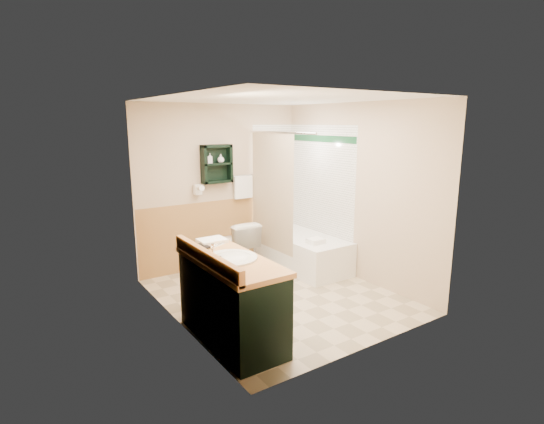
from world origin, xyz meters
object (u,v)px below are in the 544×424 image
Objects in this scene: hair_dryer at (198,190)px; toilet at (237,246)px; bathtub at (303,252)px; soap_bottle_a at (210,161)px; vanity at (232,300)px; soap_bottle_b at (221,159)px; wall_shelf at (217,164)px; vanity_book at (194,239)px.

toilet is at bearing -32.49° from hair_dryer.
soap_bottle_a is (-1.13, 0.72, 1.35)m from bathtub.
vanity is 2.34m from bathtub.
vanity is 0.89× the size of bathtub.
bathtub is 1.82m from soap_bottle_b.
soap_bottle_a is at bearing -8.81° from hair_dryer.
vanity reaches higher than bathtub.
soap_bottle_b is at bearing -66.61° from toilet.
soap_bottle_a is (-0.11, -0.01, 0.05)m from wall_shelf.
soap_bottle_b reaches higher than vanity.
hair_dryer is 0.16× the size of bathtub.
vanity is at bearing -145.54° from bathtub.
bathtub is 10.38× the size of soap_bottle_a.
vanity is at bearing 61.47° from toilet.
hair_dryer is (-0.30, 0.02, -0.35)m from wall_shelf.
bathtub is 12.28× the size of soap_bottle_b.
toilet reaches higher than bathtub.
bathtub is (1.03, -0.72, -1.31)m from wall_shelf.
soap_bottle_b is (1.12, 1.54, 0.66)m from vanity_book.
wall_shelf is 0.73× the size of toilet.
hair_dryer is 1.15× the size of vanity_book.
vanity_book is 2.02m from soap_bottle_b.
vanity_book is at bearing -126.07° from soap_bottle_b.
bathtub is 1.90m from soap_bottle_a.
vanity_book is at bearing -121.75° from soap_bottle_a.
hair_dryer is 0.18× the size of vanity.
soap_bottle_a is (-0.27, 0.27, 1.23)m from toilet.
hair_dryer is 0.32× the size of toilet.
wall_shelf is at bearing 49.56° from vanity_book.
hair_dryer is 1.66× the size of soap_bottle_a.
soap_bottle_b reaches higher than soap_bottle_a.
toilet is at bearing -58.75° from wall_shelf.
hair_dryer is 0.44m from soap_bottle_a.
bathtub is at bearing 15.61° from vanity_book.
bathtub is at bearing -29.35° from hair_dryer.
wall_shelf is 0.41× the size of vanity.
toilet is 6.14× the size of soap_bottle_b.
toilet is at bearing 152.43° from bathtub.
hair_dryer reaches higher than vanity.
hair_dryer is at bearing -30.08° from toilet.
wall_shelf reaches higher than vanity.
soap_bottle_b is at bearing 47.93° from vanity_book.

